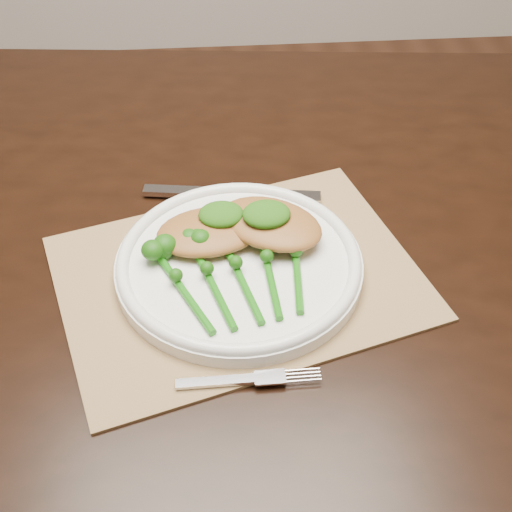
{
  "coord_description": "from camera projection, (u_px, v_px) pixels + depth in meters",
  "views": [
    {
      "loc": [
        0.13,
        -0.66,
        1.35
      ],
      "look_at": [
        0.18,
        -0.06,
        0.78
      ],
      "focal_mm": 50.0,
      "sensor_mm": 36.0,
      "label": 1
    }
  ],
  "objects": [
    {
      "name": "dinner_plate",
      "position": [
        239.0,
        263.0,
        0.84
      ],
      "size": [
        0.29,
        0.29,
        0.03
      ],
      "color": "white",
      "rests_on": "placemat"
    },
    {
      "name": "fork",
      "position": [
        258.0,
        378.0,
        0.73
      ],
      "size": [
        0.15,
        0.02,
        0.0
      ],
      "rotation": [
        0.0,
        0.0,
        0.02
      ],
      "color": "silver",
      "rests_on": "placemat"
    },
    {
      "name": "placemat",
      "position": [
        239.0,
        277.0,
        0.84
      ],
      "size": [
        0.48,
        0.41,
        0.0
      ],
      "primitive_type": "cube",
      "rotation": [
        0.0,
        0.0,
        0.29
      ],
      "color": "#92724A",
      "rests_on": "dining_table"
    },
    {
      "name": "pesto_dollop_left",
      "position": [
        221.0,
        214.0,
        0.85
      ],
      "size": [
        0.06,
        0.05,
        0.02
      ],
      "primitive_type": "ellipsoid",
      "color": "#164409",
      "rests_on": "chicken_fillet_left"
    },
    {
      "name": "chicken_fillet_right",
      "position": [
        271.0,
        224.0,
        0.85
      ],
      "size": [
        0.16,
        0.15,
        0.03
      ],
      "primitive_type": "ellipsoid",
      "rotation": [
        0.0,
        0.0,
        -0.57
      ],
      "color": "#9A622C",
      "rests_on": "dinner_plate"
    },
    {
      "name": "dining_table",
      "position": [
        233.0,
        387.0,
        1.18
      ],
      "size": [
        1.68,
        1.05,
        0.75
      ],
      "rotation": [
        0.0,
        0.0,
        -0.09
      ],
      "color": "black",
      "rests_on": "ground"
    },
    {
      "name": "chicken_fillet_left",
      "position": [
        209.0,
        232.0,
        0.85
      ],
      "size": [
        0.14,
        0.11,
        0.03
      ],
      "primitive_type": "ellipsoid",
      "rotation": [
        0.0,
        0.0,
        0.16
      ],
      "color": "#9A622C",
      "rests_on": "dinner_plate"
    },
    {
      "name": "pesto_dollop_right",
      "position": [
        266.0,
        214.0,
        0.84
      ],
      "size": [
        0.06,
        0.05,
        0.02
      ],
      "primitive_type": "ellipsoid",
      "color": "#164409",
      "rests_on": "chicken_fillet_right"
    },
    {
      "name": "knife",
      "position": [
        214.0,
        193.0,
        0.95
      ],
      "size": [
        0.24,
        0.05,
        0.01
      ],
      "rotation": [
        0.0,
        0.0,
        -0.14
      ],
      "color": "silver",
      "rests_on": "placemat"
    },
    {
      "name": "broccolini_bundle",
      "position": [
        242.0,
        280.0,
        0.8
      ],
      "size": [
        0.19,
        0.2,
        0.04
      ],
      "rotation": [
        0.0,
        0.0,
        0.21
      ],
      "color": "#15600C",
      "rests_on": "dinner_plate"
    }
  ]
}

